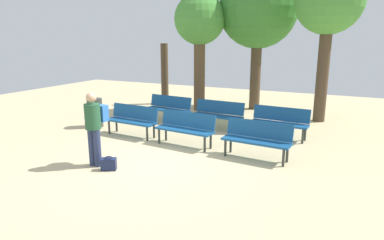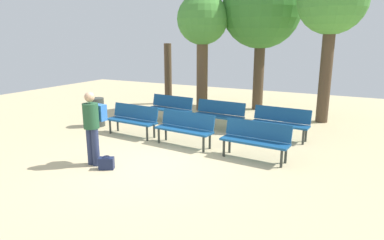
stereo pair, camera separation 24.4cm
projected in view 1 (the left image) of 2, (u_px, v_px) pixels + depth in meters
ground_plane at (151, 164)px, 7.67m from camera, size 24.00×24.00×0.00m
bench_r0_c0 at (132, 119)px, 9.81m from camera, size 1.63×0.60×0.87m
bench_r0_c1 at (186, 127)px, 8.90m from camera, size 1.64×0.63×0.87m
bench_r0_c2 at (257, 138)px, 7.93m from camera, size 1.63×0.60×0.87m
bench_r1_c0 at (169, 107)px, 11.41m from camera, size 1.64×0.64×0.87m
bench_r1_c1 at (218, 113)px, 10.50m from camera, size 1.63×0.58×0.87m
bench_r1_c2 at (280, 121)px, 9.56m from camera, size 1.63×0.58×0.87m
tree_0 at (258, 10)px, 12.76m from camera, size 2.98×2.98×5.35m
tree_1 at (165, 74)px, 14.47m from camera, size 0.31×0.31×2.55m
tree_2 at (329, 3)px, 10.74m from camera, size 2.19×2.19×5.05m
tree_3 at (200, 23)px, 12.66m from camera, size 1.90×1.90×4.41m
visitor_with_backpack at (94, 125)px, 7.39m from camera, size 0.37×0.55×1.65m
handbag at (109, 164)px, 7.30m from camera, size 0.37×0.31×0.29m
trash_bin at (95, 113)px, 10.80m from camera, size 0.47×0.47×0.91m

